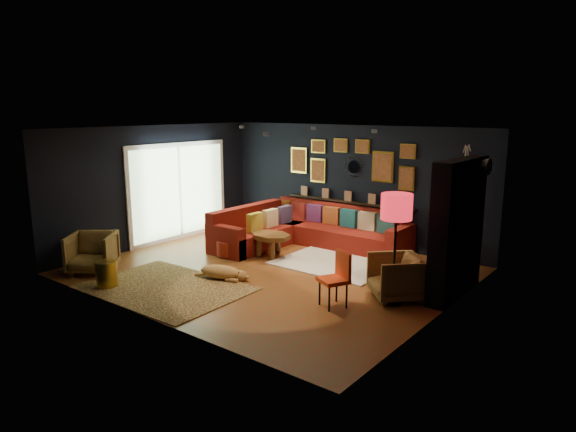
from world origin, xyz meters
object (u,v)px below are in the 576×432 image
Objects in this scene: gold_stool at (107,274)px; sectional at (302,231)px; coffee_table at (271,238)px; dog at (220,269)px; floor_lamp at (396,211)px; pouf at (228,248)px; orange_chair at (337,275)px; armchair_left at (92,251)px; armchair_right at (396,275)px.

sectional is at bearing 76.11° from gold_stool.
coffee_table is 1.63m from dog.
coffee_table is 3.36m from floor_lamp.
pouf is at bearing 176.24° from floor_lamp.
orange_chair is (3.52, 1.67, 0.27)m from gold_stool.
orange_chair is (3.18, -0.88, 0.32)m from pouf.
floor_lamp is 1.64× the size of dog.
coffee_table reaches higher than pouf.
orange_chair is at bearing -15.40° from pouf.
armchair_left is (-1.25, -2.25, 0.22)m from pouf.
floor_lamp reaches higher than sectional.
armchair_right is (3.75, -0.05, 0.21)m from pouf.
dog reaches higher than pouf.
sectional is 2.72m from dog.
sectional is 4.39× the size of armchair_right.
armchair_left is at bearing -116.64° from sectional.
armchair_right is (3.05, -0.56, 0.00)m from coffee_table.
orange_chair is 0.49× the size of floor_lamp.
floor_lamp is at bearing -13.77° from coffee_table.
orange_chair is at bearing -44.88° from sectional.
armchair_right is 0.92× the size of orange_chair.
dog is (1.24, 1.45, -0.04)m from gold_stool.
pouf is 0.59× the size of armchair_right.
sectional is 3.53m from orange_chair.
pouf is 2.58m from armchair_left.
coffee_table is at bearing 177.75° from orange_chair.
gold_stool is at bearing -104.78° from armchair_right.
coffee_table is at bearing 79.00° from dog.
floor_lamp reaches higher than armchair_left.
armchair_left is 1.03× the size of armchair_right.
sectional is at bearing 76.53° from dog.
orange_chair is at bearing -29.18° from coffee_table.
floor_lamp is at bearing -32.29° from armchair_right.
pouf is 4.01m from floor_lamp.
orange_chair is 2.32m from dog.
pouf is 0.27× the size of floor_lamp.
floor_lamp is (5.05, 2.00, 1.05)m from armchair_left.
sectional reaches higher than armchair_left.
orange_chair is 0.81× the size of dog.
orange_chair reaches higher than armchair_right.
orange_chair is (-0.57, -0.83, 0.11)m from armchair_right.
pouf is at bearing 21.81° from armchair_left.
sectional is 1.75m from pouf.
sectional reaches higher than orange_chair.
armchair_right is at bearing -15.37° from armchair_left.
orange_chair is at bearing 25.40° from gold_stool.
armchair_right is 1.01m from orange_chair.
dog is at bearing -85.62° from sectional.
coffee_table is 0.90× the size of dog.
armchair_right reaches higher than dog.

